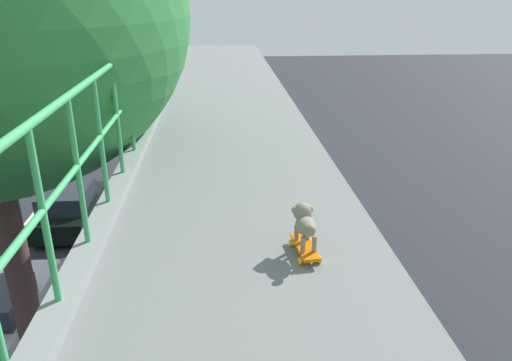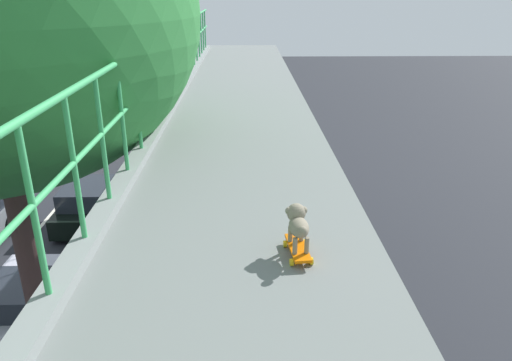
# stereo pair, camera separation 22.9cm
# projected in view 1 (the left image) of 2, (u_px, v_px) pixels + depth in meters

# --- Properties ---
(car_black_seventh) EXTENTS (1.89, 3.89, 1.50)m
(car_black_seventh) POSITION_uv_depth(u_px,v_px,m) (70.00, 207.00, 17.18)
(car_black_seventh) COLOR black
(car_black_seventh) RESTS_ON ground
(city_bus) EXTENTS (2.64, 10.88, 3.33)m
(city_bus) POSITION_uv_depth(u_px,v_px,m) (54.00, 106.00, 26.67)
(city_bus) COLOR beige
(city_bus) RESTS_ON ground
(toy_skateboard) EXTENTS (0.21, 0.44, 0.08)m
(toy_skateboard) POSITION_uv_depth(u_px,v_px,m) (305.00, 247.00, 3.75)
(toy_skateboard) COLOR #E66604
(toy_skateboard) RESTS_ON overpass_deck
(small_dog) EXTENTS (0.18, 0.38, 0.31)m
(small_dog) POSITION_uv_depth(u_px,v_px,m) (305.00, 221.00, 3.70)
(small_dog) COLOR gray
(small_dog) RESTS_ON toy_skateboard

